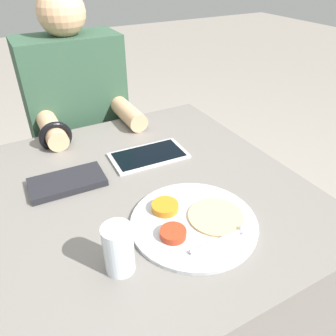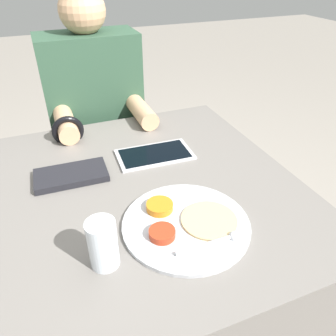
{
  "view_description": "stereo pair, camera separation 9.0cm",
  "coord_description": "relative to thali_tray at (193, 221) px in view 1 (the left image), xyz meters",
  "views": [
    {
      "loc": [
        -0.28,
        -0.68,
        1.27
      ],
      "look_at": [
        0.08,
        -0.03,
        0.77
      ],
      "focal_mm": 35.0,
      "sensor_mm": 36.0,
      "label": 1
    },
    {
      "loc": [
        -0.19,
        -0.72,
        1.27
      ],
      "look_at": [
        0.08,
        -0.03,
        0.77
      ],
      "focal_mm": 35.0,
      "sensor_mm": 36.0,
      "label": 2
    }
  ],
  "objects": [
    {
      "name": "tablet_device",
      "position": [
        0.04,
        0.34,
        -0.0
      ],
      "size": [
        0.25,
        0.14,
        0.01
      ],
      "color": "#B7B7BC",
      "rests_on": "dining_table"
    },
    {
      "name": "dining_table",
      "position": [
        -0.06,
        0.19,
        -0.36
      ],
      "size": [
        0.91,
        0.91,
        0.71
      ],
      "color": "slate",
      "rests_on": "ground_plane"
    },
    {
      "name": "red_notebook",
      "position": [
        -0.23,
        0.31,
        0.0
      ],
      "size": [
        0.21,
        0.12,
        0.02
      ],
      "color": "silver",
      "rests_on": "dining_table"
    },
    {
      "name": "drinking_glass",
      "position": [
        -0.21,
        -0.04,
        0.05
      ],
      "size": [
        0.06,
        0.06,
        0.11
      ],
      "color": "silver",
      "rests_on": "dining_table"
    },
    {
      "name": "person_diner",
      "position": [
        -0.06,
        0.8,
        -0.17
      ],
      "size": [
        0.39,
        0.41,
        1.17
      ],
      "color": "black",
      "rests_on": "ground_plane"
    },
    {
      "name": "ground_plane",
      "position": [
        -0.06,
        0.19,
        -0.72
      ],
      "size": [
        12.0,
        12.0,
        0.0
      ],
      "primitive_type": "plane",
      "color": "gray"
    },
    {
      "name": "thali_tray",
      "position": [
        0.0,
        0.0,
        0.0
      ],
      "size": [
        0.31,
        0.31,
        0.03
      ],
      "color": "#B7BABF",
      "rests_on": "dining_table"
    }
  ]
}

